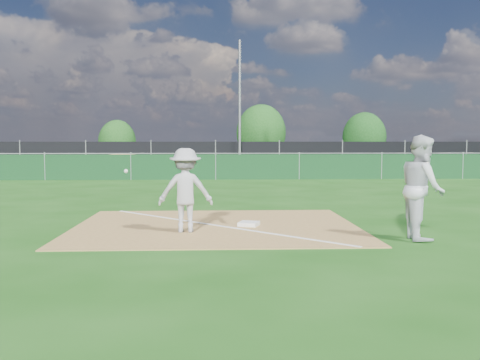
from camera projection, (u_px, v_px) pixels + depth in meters
name	position (u px, v px, depth m)	size (l,w,h in m)	color
ground	(216.00, 189.00, 20.44)	(90.00, 90.00, 0.00)	#15490F
infield_dirt	(216.00, 226.00, 11.47)	(6.00, 5.00, 0.02)	olive
foul_line	(216.00, 225.00, 11.47)	(0.08, 7.00, 0.01)	white
green_fence	(216.00, 167.00, 25.38)	(44.00, 0.05, 1.20)	#0E3417
dirt_mound	(122.00, 164.00, 28.64)	(3.38, 2.60, 1.17)	olive
black_fence	(216.00, 156.00, 33.33)	(46.00, 0.04, 1.80)	black
parking_lot	(216.00, 167.00, 38.37)	(46.00, 9.00, 0.01)	black
light_pole	(240.00, 106.00, 32.87)	(0.16, 0.16, 8.00)	slate
first_base	(249.00, 224.00, 11.45)	(0.40, 0.40, 0.08)	white
play_at_first	(185.00, 190.00, 10.62)	(1.79, 0.64, 1.67)	#BABABC
runner	(422.00, 187.00, 9.91)	(0.95, 0.74, 1.95)	silver
car_left	(141.00, 156.00, 38.02)	(1.82, 4.51, 1.54)	#A7AAAE
car_mid	(222.00, 157.00, 38.09)	(1.44, 4.13, 1.36)	black
car_right	(307.00, 158.00, 38.11)	(1.73, 4.26, 1.24)	black
tree_left	(117.00, 141.00, 43.36)	(2.99, 2.99, 3.55)	#382316
tree_mid	(261.00, 133.00, 44.54)	(4.12, 4.12, 4.89)	#382316
tree_right	(364.00, 137.00, 43.94)	(3.54, 3.54, 4.20)	#382316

